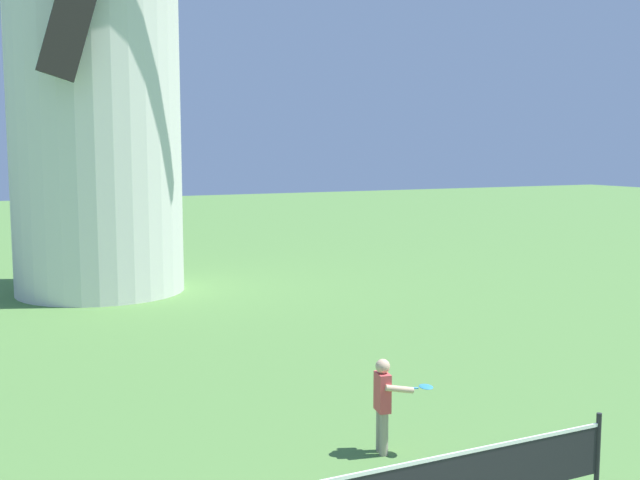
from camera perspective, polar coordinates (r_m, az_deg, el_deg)
name	(u,v)px	position (r m, az deg, el deg)	size (l,w,h in m)	color
windmill	(93,36)	(22.92, -16.25, 14.13)	(9.49, 5.39, 15.10)	silver
player_far	(384,400)	(10.61, 4.71, -11.58)	(0.72, 0.62, 1.29)	#9E937F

